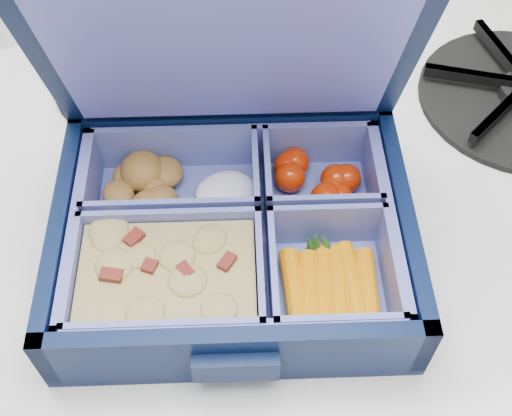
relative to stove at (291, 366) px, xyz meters
name	(u,v)px	position (x,y,z in m)	size (l,w,h in m)	color
stove	(291,366)	(0.00, 0.00, 0.00)	(0.62, 0.62, 0.93)	white
bento_box	(234,235)	(-0.10, -0.07, 0.50)	(0.26, 0.20, 0.06)	#061234
burner_grate_rear	(139,73)	(-0.12, 0.15, 0.47)	(0.16, 0.16, 0.02)	black
fork	(261,109)	(-0.02, 0.07, 0.47)	(0.03, 0.20, 0.01)	#B3B2BF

